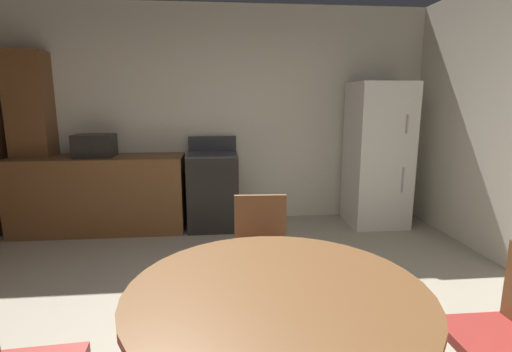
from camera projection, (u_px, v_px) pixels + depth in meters
The scene contains 9 objects.
wall_back at pixel (222, 116), 4.88m from camera, with size 5.50×0.12×2.70m, color silver.
kitchen_counter at pixel (100, 194), 4.53m from camera, with size 1.97×0.60×0.90m, color brown.
pantry_column at pixel (34, 143), 4.51m from camera, with size 0.44×0.36×2.10m, color brown.
oven_range at pixel (213, 190), 4.66m from camera, with size 0.60×0.60×1.10m.
refrigerator at pixel (377, 155), 4.72m from camera, with size 0.68×0.68×1.76m.
microwave at pixel (95, 146), 4.41m from camera, with size 0.44×0.32×0.26m, color black.
dining_table at pixel (277, 322), 1.64m from camera, with size 1.29×1.29×0.76m.
chair_east at pixel (510, 331), 1.76m from camera, with size 0.40×0.40×0.87m.
chair_north at pixel (261, 249), 2.72m from camera, with size 0.42×0.42×0.87m.
Camera 1 is at (-0.06, -1.94, 1.54)m, focal length 26.73 mm.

